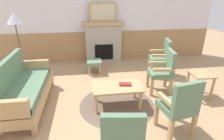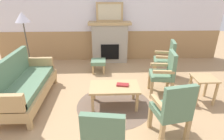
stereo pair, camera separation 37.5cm
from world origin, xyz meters
TOP-DOWN VIEW (x-y plane):
  - ground_plane at (0.00, 0.00)m, footprint 14.00×14.00m
  - wall_back at (0.00, 2.60)m, footprint 7.20×0.14m
  - fireplace at (0.00, 2.35)m, footprint 1.30×0.44m
  - framed_picture at (0.00, 2.35)m, footprint 0.80×0.04m
  - couch at (-1.77, 0.00)m, footprint 0.70×1.80m
  - coffee_table at (0.03, -0.18)m, footprint 0.96×0.56m
  - round_rug at (0.03, -0.18)m, footprint 1.52×1.52m
  - book_on_table at (0.19, -0.16)m, footprint 0.25×0.17m
  - footstool at (-0.34, 1.49)m, footprint 0.40×0.40m
  - armchair_near_fireplace at (1.14, 0.25)m, footprint 0.53×0.53m
  - armchair_by_window_left at (1.45, 1.13)m, footprint 0.56×0.56m
  - armchair_front_left at (-0.16, -1.66)m, footprint 0.54×0.54m
  - armchair_front_center at (0.86, -1.09)m, footprint 0.56×0.56m
  - side_table at (1.85, -0.09)m, footprint 0.44×0.44m
  - floor_lamp_by_couch at (-2.17, 1.37)m, footprint 0.36×0.36m

SIDE VIEW (x-z plane):
  - ground_plane at x=0.00m, z-range 0.00..0.00m
  - round_rug at x=0.03m, z-range 0.00..0.01m
  - footstool at x=-0.34m, z-range 0.10..0.46m
  - coffee_table at x=0.03m, z-range 0.17..0.61m
  - couch at x=-1.77m, z-range -0.09..0.89m
  - side_table at x=1.85m, z-range 0.16..0.71m
  - book_on_table at x=0.19m, z-range 0.44..0.47m
  - armchair_near_fireplace at x=1.14m, z-range 0.05..1.03m
  - armchair_by_window_left at x=1.45m, z-range 0.05..1.03m
  - armchair_front_left at x=-0.16m, z-range 0.05..1.03m
  - armchair_front_center at x=0.86m, z-range 0.05..1.03m
  - fireplace at x=0.00m, z-range 0.01..1.29m
  - wall_back at x=0.00m, z-range -0.04..2.66m
  - floor_lamp_by_couch at x=-2.17m, z-range 0.61..2.29m
  - framed_picture at x=0.00m, z-range 1.28..1.84m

